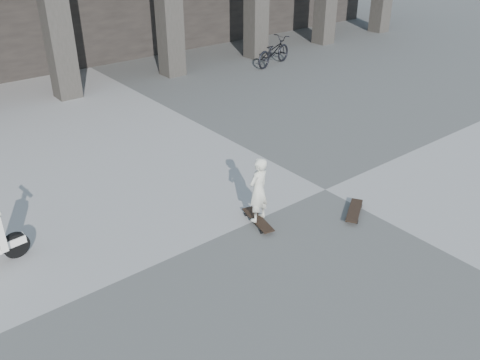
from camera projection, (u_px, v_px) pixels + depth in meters
ground at (325, 190)px, 9.94m from camera, size 90.00×90.00×0.00m
longboard at (258, 220)px, 8.85m from camera, size 0.40×0.90×0.09m
skateboard_spare at (354, 211)px, 9.10m from camera, size 0.80×0.61×0.10m
child at (258, 190)px, 8.56m from camera, size 0.48×0.36×1.17m
bicycle at (273, 51)px, 17.56m from camera, size 1.92×1.09×0.96m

